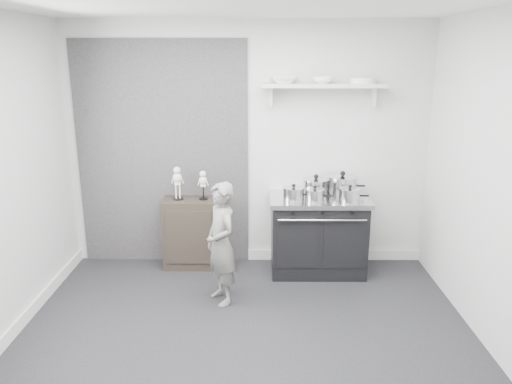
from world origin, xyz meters
TOP-DOWN VIEW (x-y plane):
  - ground at (0.00, 0.00)m, footprint 4.00×4.00m
  - room_shell at (-0.09, 0.15)m, footprint 4.02×3.62m
  - wall_shelf at (0.80, 1.68)m, footprint 1.30×0.26m
  - stove at (0.77, 1.48)m, footprint 1.07×0.67m
  - side_cabinet at (-0.64, 1.61)m, footprint 0.61×0.35m
  - child at (-0.24, 0.76)m, footprint 0.46×0.52m
  - pot_front_left at (0.49, 1.35)m, footprint 0.31×0.23m
  - pot_back_left at (0.74, 1.58)m, footprint 0.38×0.30m
  - pot_back_right at (1.03, 1.58)m, footprint 0.41×0.33m
  - pot_front_right at (1.06, 1.30)m, footprint 0.31×0.23m
  - pot_front_center at (0.71, 1.32)m, footprint 0.29×0.20m
  - skeleton_full at (-0.77, 1.61)m, footprint 0.12×0.08m
  - skeleton_torso at (-0.49, 1.61)m, footprint 0.10×0.07m
  - bowl_large at (0.38, 1.67)m, footprint 0.28×0.28m
  - bowl_small at (0.79, 1.67)m, footprint 0.22×0.22m
  - plate_stack at (1.21, 1.67)m, footprint 0.27×0.27m

SIDE VIEW (x-z plane):
  - ground at x=0.00m, z-range 0.00..0.00m
  - side_cabinet at x=-0.64m, z-range 0.00..0.79m
  - stove at x=0.77m, z-range 0.00..0.86m
  - child at x=-0.24m, z-range 0.00..1.20m
  - pot_front_center at x=0.71m, z-range 0.84..1.01m
  - pot_front_left at x=0.49m, z-range 0.84..1.02m
  - pot_front_right at x=1.06m, z-range 0.84..1.02m
  - pot_back_left at x=0.74m, z-range 0.83..1.06m
  - pot_back_right at x=1.03m, z-range 0.83..1.09m
  - skeleton_torso at x=-0.49m, z-range 0.79..1.16m
  - skeleton_full at x=-0.77m, z-range 0.79..1.21m
  - room_shell at x=-0.09m, z-range 0.28..2.99m
  - wall_shelf at x=0.80m, z-range 1.89..2.13m
  - plate_stack at x=1.21m, z-range 2.04..2.10m
  - bowl_large at x=0.38m, z-range 2.04..2.11m
  - bowl_small at x=0.79m, z-range 2.04..2.11m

